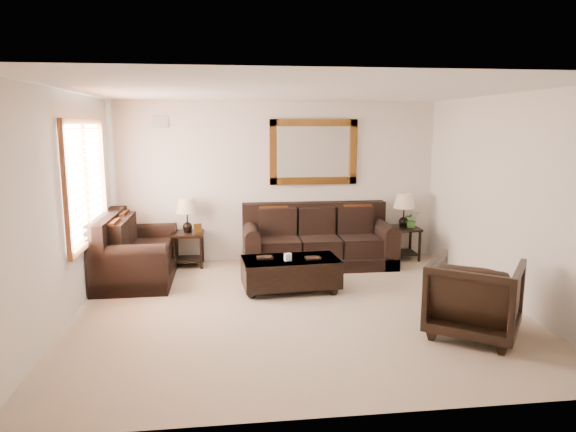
{
  "coord_description": "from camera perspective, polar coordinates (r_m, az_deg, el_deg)",
  "views": [
    {
      "loc": [
        -0.89,
        -6.17,
        2.29
      ],
      "look_at": [
        -0.04,
        0.6,
        1.09
      ],
      "focal_mm": 32.0,
      "sensor_mm": 36.0,
      "label": 1
    }
  ],
  "objects": [
    {
      "name": "room",
      "position": [
        6.3,
        1.04,
        1.42
      ],
      "size": [
        5.51,
        5.01,
        2.71
      ],
      "color": "gray",
      "rests_on": "ground"
    },
    {
      "name": "window",
      "position": [
        7.33,
        -21.45,
        3.52
      ],
      "size": [
        0.07,
        1.96,
        1.66
      ],
      "color": "white",
      "rests_on": "room"
    },
    {
      "name": "mirror",
      "position": [
        8.78,
        2.86,
        7.12
      ],
      "size": [
        1.5,
        0.06,
        1.1
      ],
      "color": "#47260E",
      "rests_on": "room"
    },
    {
      "name": "air_vent",
      "position": [
        8.71,
        -14.05,
        10.1
      ],
      "size": [
        0.25,
        0.02,
        0.18
      ],
      "primitive_type": "cube",
      "color": "#999999",
      "rests_on": "room"
    },
    {
      "name": "sofa",
      "position": [
        8.55,
        3.3,
        -3.03
      ],
      "size": [
        2.45,
        1.06,
        1.0
      ],
      "color": "black",
      "rests_on": "room"
    },
    {
      "name": "loveseat",
      "position": [
        8.07,
        -16.84,
        -4.23
      ],
      "size": [
        1.05,
        1.77,
        1.0
      ],
      "rotation": [
        0.0,
        0.0,
        1.57
      ],
      "color": "black",
      "rests_on": "room"
    },
    {
      "name": "end_table_left",
      "position": [
        8.53,
        -11.11,
        -0.64
      ],
      "size": [
        0.52,
        0.52,
        1.14
      ],
      "color": "black",
      "rests_on": "room"
    },
    {
      "name": "end_table_right",
      "position": [
        9.05,
        12.72,
        -0.08
      ],
      "size": [
        0.52,
        0.52,
        1.14
      ],
      "color": "black",
      "rests_on": "room"
    },
    {
      "name": "coffee_table",
      "position": [
        7.23,
        0.29,
        -6.1
      ],
      "size": [
        1.4,
        0.82,
        0.57
      ],
      "rotation": [
        0.0,
        0.0,
        0.07
      ],
      "color": "black",
      "rests_on": "room"
    },
    {
      "name": "armchair",
      "position": [
        6.04,
        20.03,
        -8.13
      ],
      "size": [
        1.25,
        1.24,
        0.95
      ],
      "primitive_type": "imported",
      "rotation": [
        0.0,
        0.0,
        2.5
      ],
      "color": "black",
      "rests_on": "floor"
    },
    {
      "name": "potted_plant",
      "position": [
        9.01,
        13.59,
        -0.59
      ],
      "size": [
        0.31,
        0.33,
        0.22
      ],
      "primitive_type": "imported",
      "rotation": [
        0.0,
        0.0,
        -0.2
      ],
      "color": "#2C5E20",
      "rests_on": "end_table_right"
    }
  ]
}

